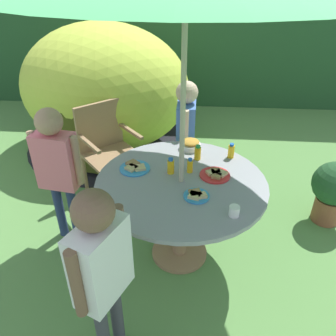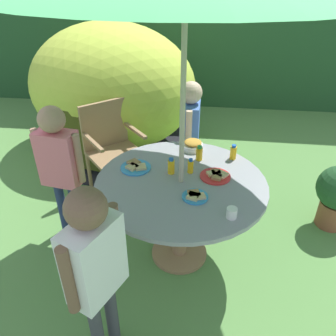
% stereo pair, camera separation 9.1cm
% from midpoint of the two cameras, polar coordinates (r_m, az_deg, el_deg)
% --- Properties ---
extents(ground_plane, '(10.00, 10.00, 0.02)m').
position_cam_midpoint_polar(ground_plane, '(3.01, 2.78, -14.27)').
color(ground_plane, '#548442').
extents(hedge_backdrop, '(9.00, 0.70, 2.19)m').
position_cam_midpoint_polar(hedge_backdrop, '(5.90, 6.10, 21.50)').
color(hedge_backdrop, '#234C28').
rests_on(hedge_backdrop, ground_plane).
extents(garden_table, '(1.28, 1.28, 0.75)m').
position_cam_midpoint_polar(garden_table, '(2.59, 3.13, -4.76)').
color(garden_table, '#93704C').
rests_on(garden_table, ground_plane).
extents(wooden_chair, '(0.67, 0.67, 0.95)m').
position_cam_midpoint_polar(wooden_chair, '(3.50, -8.81, 4.06)').
color(wooden_chair, '#93704C').
rests_on(wooden_chair, ground_plane).
extents(dome_tent, '(2.56, 2.56, 1.54)m').
position_cam_midpoint_polar(dome_tent, '(4.42, -8.73, 13.23)').
color(dome_tent, '#B2C63F').
rests_on(dome_tent, ground_plane).
extents(child_in_blue_shirt, '(0.21, 0.41, 1.21)m').
position_cam_midpoint_polar(child_in_blue_shirt, '(3.29, 4.50, 6.99)').
color(child_in_blue_shirt, '#3F3F47').
rests_on(child_in_blue_shirt, ground_plane).
extents(child_in_pink_shirt, '(0.42, 0.22, 1.23)m').
position_cam_midpoint_polar(child_in_pink_shirt, '(2.84, -16.95, 1.52)').
color(child_in_pink_shirt, navy).
rests_on(child_in_pink_shirt, ground_plane).
extents(child_in_white_shirt, '(0.30, 0.40, 1.26)m').
position_cam_midpoint_polar(child_in_white_shirt, '(1.88, -10.89, -14.95)').
color(child_in_white_shirt, '#3F3F47').
rests_on(child_in_white_shirt, ground_plane).
extents(snack_bowl, '(0.18, 0.18, 0.09)m').
position_cam_midpoint_polar(snack_bowl, '(2.92, 5.09, 3.86)').
color(snack_bowl, white).
rests_on(snack_bowl, garden_table).
extents(plate_back_edge, '(0.18, 0.18, 0.03)m').
position_cam_midpoint_polar(plate_back_edge, '(2.35, 5.70, -4.71)').
color(plate_back_edge, '#338CD8').
rests_on(plate_back_edge, garden_table).
extents(plate_mid_left, '(0.23, 0.23, 0.03)m').
position_cam_midpoint_polar(plate_mid_left, '(2.58, 9.06, -1.27)').
color(plate_mid_left, red).
rests_on(plate_mid_left, garden_table).
extents(plate_near_right, '(0.24, 0.24, 0.03)m').
position_cam_midpoint_polar(plate_near_right, '(2.67, -4.48, 0.21)').
color(plate_near_right, '#338CD8').
rests_on(plate_near_right, garden_table).
extents(juice_bottle_near_left, '(0.05, 0.05, 0.13)m').
position_cam_midpoint_polar(juice_bottle_near_left, '(2.76, 6.22, 2.44)').
color(juice_bottle_near_left, yellow).
rests_on(juice_bottle_near_left, garden_table).
extents(juice_bottle_far_left, '(0.04, 0.04, 0.12)m').
position_cam_midpoint_polar(juice_bottle_far_left, '(2.59, 4.81, 0.29)').
color(juice_bottle_far_left, yellow).
rests_on(juice_bottle_far_left, garden_table).
extents(juice_bottle_far_right, '(0.05, 0.05, 0.13)m').
position_cam_midpoint_polar(juice_bottle_far_right, '(2.82, 11.82, 2.58)').
color(juice_bottle_far_right, yellow).
rests_on(juice_bottle_far_right, garden_table).
extents(juice_bottle_center_front, '(0.05, 0.05, 0.13)m').
position_cam_midpoint_polar(juice_bottle_center_front, '(2.57, 1.55, 0.29)').
color(juice_bottle_center_front, yellow).
rests_on(juice_bottle_center_front, garden_table).
extents(cup_near, '(0.07, 0.07, 0.07)m').
position_cam_midpoint_polar(cup_near, '(2.21, 11.84, -7.41)').
color(cup_near, white).
rests_on(cup_near, garden_table).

